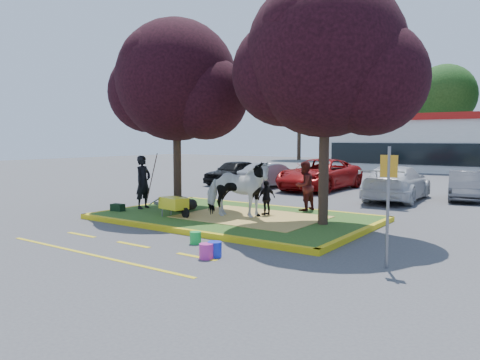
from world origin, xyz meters
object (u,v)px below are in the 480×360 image
Objects in this scene: bucket_green at (195,238)px; sign_post at (388,194)px; calf at (180,204)px; handler at (143,182)px; cow at (237,189)px; car_black at (234,172)px; wheelbarrow at (174,204)px; bucket_pink at (206,251)px; car_silver at (271,175)px; bucket_blue at (215,249)px.

sign_post is at bearing 7.05° from bucket_green.
calf is 1.65m from handler.
cow reaches higher than bucket_green.
calf is at bearing -61.72° from car_black.
cow is 3.21m from bucket_green.
car_black is at bearing 135.62° from sign_post.
handler is at bearing -168.08° from calf.
sign_post is 0.60× the size of car_black.
wheelbarrow is 11.83m from car_black.
bucket_pink is 0.08× the size of car_silver.
handler is 6.72m from bucket_blue.
car_silver is (-2.86, 10.42, 0.08)m from wheelbarrow.
cow is 4.47m from bucket_pink.
bucket_blue is (1.16, -0.72, 0.02)m from bucket_green.
bucket_pink is (1.11, -0.95, 0.01)m from bucket_green.
cow is 1.13× the size of handler.
sign_post reaches higher than wheelbarrow.
sign_post is at bearing 138.93° from car_silver.
bucket_blue is at bearing -31.79° from bucket_green.
cow reaches higher than calf.
cow is at bearing 5.00° from calf.
handler is (-3.73, -0.33, 0.04)m from cow.
wheelbarrow is 4.68m from bucket_pink.
cow is 10.45m from car_silver.
handler is 2.23m from wheelbarrow.
wheelbarrow reaches higher than bucket_blue.
bucket_blue is 0.08× the size of car_black.
sign_post reaches higher than calf.
bucket_green is 1.46m from bucket_pink.
handler is at bearing 172.10° from wheelbarrow.
bucket_blue is at bearing -53.71° from car_black.
car_black is at bearing 15.75° from cow.
car_black reaches higher than bucket_green.
bucket_pink reaches higher than bucket_green.
sign_post is at bearing 21.00° from bucket_blue.
car_black is (-7.89, 12.50, 0.53)m from bucket_green.
bucket_green is (2.54, -1.95, -0.41)m from wheelbarrow.
cow is at bearing -91.73° from handler.
calf is at bearing 71.65° from cow.
bucket_green is (3.12, -2.87, -0.25)m from calf.
car_silver is at bearing 116.61° from bucket_blue.
car_silver is at bearing 106.25° from calf.
bucket_blue is at bearing 79.13° from bucket_pink.
handler reaches higher than wheelbarrow.
car_silver reaches higher than bucket_green.
car_silver reaches higher than bucket_pink.
handler is 6.14× the size of bucket_green.
calf is (-2.24, -0.09, -0.62)m from cow.
handler is at bearing 74.43° from cow.
calf is at bearing 132.54° from wheelbarrow.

